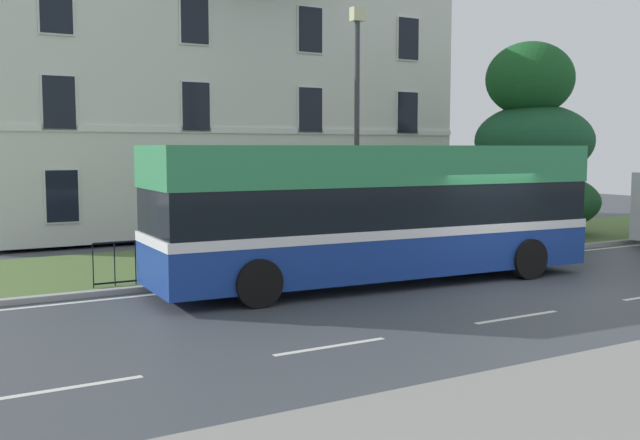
{
  "coord_description": "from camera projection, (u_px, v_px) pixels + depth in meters",
  "views": [
    {
      "loc": [
        -11.96,
        -11.56,
        3.1
      ],
      "look_at": [
        -3.04,
        3.55,
        1.4
      ],
      "focal_mm": 42.02,
      "sensor_mm": 36.0,
      "label": 1
    }
  ],
  "objects": [
    {
      "name": "ground_plane",
      "position": [
        488.0,
        283.0,
        17.19
      ],
      "size": [
        60.0,
        56.0,
        0.18
      ],
      "color": "#40454B"
    },
    {
      "name": "iron_verge_railing",
      "position": [
        377.0,
        243.0,
        19.56
      ],
      "size": [
        14.67,
        0.04,
        0.97
      ],
      "color": "black",
      "rests_on": "ground_plane"
    },
    {
      "name": "evergreen_tree",
      "position": [
        531.0,
        156.0,
        25.56
      ],
      "size": [
        4.67,
        4.67,
        6.52
      ],
      "color": "#423328",
      "rests_on": "ground_plane"
    },
    {
      "name": "street_lamp_post",
      "position": [
        357.0,
        116.0,
        20.17
      ],
      "size": [
        0.36,
        0.24,
        6.69
      ],
      "color": "#333338",
      "rests_on": "ground_plane"
    },
    {
      "name": "single_decker_bus",
      "position": [
        379.0,
        211.0,
        17.01
      ],
      "size": [
        10.63,
        3.05,
        3.14
      ],
      "rotation": [
        0.0,
        0.0,
        -0.06
      ],
      "color": "navy",
      "rests_on": "ground_plane"
    },
    {
      "name": "litter_bin",
      "position": [
        307.0,
        242.0,
        19.54
      ],
      "size": [
        0.51,
        0.51,
        1.04
      ],
      "color": "#4C4742",
      "rests_on": "ground_plane"
    },
    {
      "name": "georgian_townhouse",
      "position": [
        200.0,
        84.0,
        29.65
      ],
      "size": [
        17.51,
        10.32,
        10.93
      ],
      "color": "silver",
      "rests_on": "ground_plane"
    }
  ]
}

